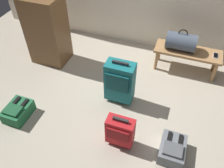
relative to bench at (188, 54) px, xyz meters
name	(u,v)px	position (x,y,z in m)	size (l,w,h in m)	color
ground_plane	(126,106)	(-0.65, -1.07, -0.32)	(6.60, 6.60, 0.00)	#B2A893
bench	(188,54)	(0.00, 0.00, 0.00)	(1.00, 0.36, 0.38)	#A87A4C
duffel_bag_slate	(181,42)	(-0.13, 0.00, 0.19)	(0.44, 0.26, 0.34)	#475160
cell_phone	(216,56)	(0.39, 0.00, 0.06)	(0.07, 0.14, 0.01)	silver
suitcase_upright_teal	(120,81)	(-0.78, -0.97, 0.03)	(0.38, 0.24, 0.67)	#14666B
suitcase_small_red	(120,131)	(-0.55, -1.64, -0.08)	(0.32, 0.19, 0.46)	red
backpack_grey	(172,149)	(0.06, -1.58, -0.23)	(0.28, 0.38, 0.21)	slate
backpack_green	(18,111)	(-1.94, -1.70, -0.23)	(0.28, 0.38, 0.21)	#1E6038
side_cabinet	(47,30)	(-2.15, -0.45, 0.23)	(0.56, 0.44, 1.10)	brown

